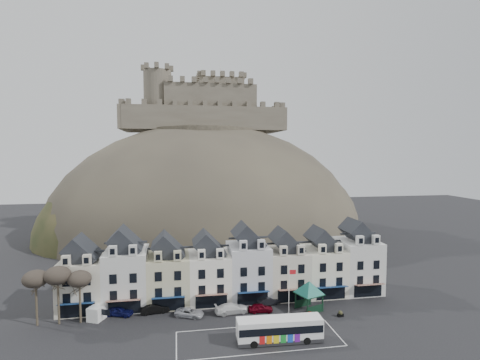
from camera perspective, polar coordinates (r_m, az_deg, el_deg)
name	(u,v)px	position (r m, az deg, el deg)	size (l,w,h in m)	color
ground	(246,345)	(53.66, 0.89, -23.80)	(300.00, 300.00, 0.00)	black
coach_bay_markings	(259,339)	(55.11, 2.85, -23.00)	(22.00, 7.50, 0.01)	silver
townhouse_terrace	(230,268)	(66.22, -1.60, -13.27)	(54.40, 9.35, 11.80)	beige
castle_hill	(209,233)	(118.62, -4.72, -8.00)	(100.00, 76.00, 68.00)	#38332B
castle	(204,106)	(123.74, -5.48, 11.17)	(50.20, 22.20, 22.00)	brown
tree_left_far	(35,279)	(63.24, -28.72, -13.13)	(3.61, 3.61, 8.24)	#3C3426
tree_left_mid	(58,276)	(62.25, -26.05, -12.99)	(3.78, 3.78, 8.64)	#3C3426
tree_left_near	(79,279)	(61.69, -23.28, -13.73)	(3.43, 3.43, 7.84)	#3C3426
bus	(279,329)	(53.86, 6.04, -21.58)	(11.51, 3.11, 3.22)	#262628
bus_shelter	(309,288)	(63.11, 10.49, -15.83)	(6.96, 6.96, 4.69)	black
red_buoy	(310,318)	(59.31, 10.66, -19.98)	(1.62, 1.62, 1.88)	black
flagpole	(290,289)	(59.86, 7.55, -16.20)	(1.10, 0.15, 7.62)	silver
white_van	(101,310)	(64.41, -20.41, -18.09)	(3.63, 4.92, 2.06)	white
planter_west	(317,317)	(61.17, 11.71, -19.74)	(1.02, 0.67, 0.94)	black
planter_east	(340,314)	(62.98, 15.06, -19.08)	(0.95, 0.64, 0.92)	black
car_navy	(119,311)	(64.09, -18.01, -18.40)	(1.81, 4.51, 1.54)	#0E1148
car_black	(155,308)	(63.56, -12.84, -18.53)	(1.55, 4.45, 1.47)	black
car_silver	(189,313)	(61.48, -7.72, -19.39)	(2.06, 4.39, 1.24)	#B9BAC2
car_white	(232,308)	(62.03, -1.26, -18.98)	(2.16, 5.32, 1.54)	white
car_maroon	(260,308)	(62.54, 3.14, -18.89)	(1.56, 3.88, 1.32)	#5A0512
car_charcoal	(268,301)	(65.19, 4.30, -17.91)	(1.39, 3.99, 1.31)	black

